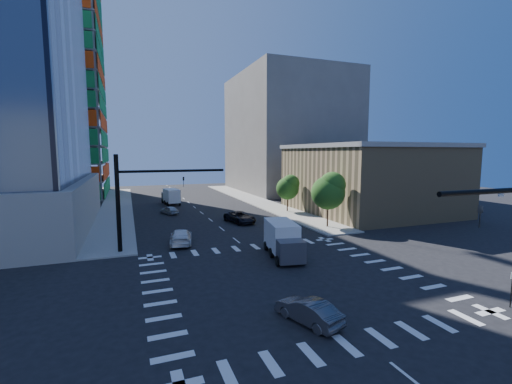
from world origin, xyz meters
name	(u,v)px	position (x,y,z in m)	size (l,w,h in m)	color
ground	(285,279)	(0.00, 0.00, 0.00)	(160.00, 160.00, 0.00)	black
road_markings	(285,279)	(0.00, 0.00, 0.01)	(20.00, 20.00, 0.01)	silver
sidewalk_ne	(254,200)	(12.50, 40.00, 0.07)	(5.00, 60.00, 0.15)	gray
sidewalk_nw	(117,207)	(-12.50, 40.00, 0.07)	(5.00, 60.00, 0.15)	gray
construction_building	(36,78)	(-27.41, 61.93, 24.61)	(25.16, 34.50, 70.60)	slate
commercial_building	(369,178)	(25.00, 22.00, 5.31)	(20.50, 22.50, 10.60)	#937D55
bg_building_ne	(288,134)	(27.00, 55.00, 14.00)	(24.00, 30.00, 28.00)	#645E5A
signal_mast_nw	(135,194)	(-10.00, 11.50, 5.49)	(10.20, 0.40, 9.00)	black
tree_south	(329,190)	(12.63, 13.90, 4.69)	(4.16, 4.16, 6.82)	#382316
tree_north	(289,187)	(12.93, 25.90, 3.99)	(3.54, 3.52, 5.78)	#382316
no_parking_sign	(512,285)	(10.70, -9.00, 1.38)	(0.30, 0.06, 2.20)	black
car_nb_far	(240,217)	(3.24, 20.76, 0.75)	(2.47, 5.37, 1.49)	black
car_sb_near	(181,237)	(-5.70, 12.70, 0.75)	(2.10, 5.18, 1.50)	white
car_sb_mid	(169,210)	(-4.80, 30.58, 0.64)	(1.50, 3.74, 1.27)	#A7ABAE
car_sb_cross	(308,311)	(-1.62, -6.31, 0.66)	(1.40, 4.03, 1.33)	#4C4C51
box_truck_near	(284,243)	(2.18, 4.84, 1.34)	(3.47, 6.14, 3.04)	black
box_truck_far	(171,197)	(-3.41, 40.92, 1.25)	(2.93, 5.64, 2.83)	black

